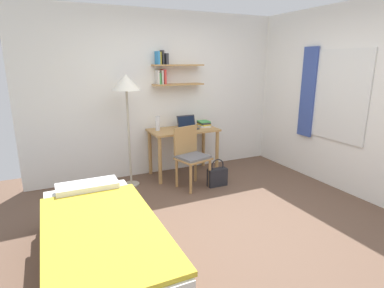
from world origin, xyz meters
name	(u,v)px	position (x,y,z in m)	size (l,w,h in m)	color
ground_plane	(227,222)	(0.00, 0.00, 0.00)	(5.28, 5.28, 0.00)	brown
wall_back	(164,94)	(0.00, 2.02, 1.31)	(4.40, 0.27, 2.60)	white
wall_right	(358,101)	(2.02, 0.03, 1.30)	(0.10, 4.40, 2.60)	white
bed	(102,245)	(-1.46, -0.24, 0.24)	(0.94, 2.05, 0.54)	#B2844C
desk	(183,138)	(0.19, 1.70, 0.63)	(1.08, 0.58, 0.77)	#B2844C
desk_chair	(191,154)	(0.08, 1.19, 0.50)	(0.52, 0.49, 0.90)	#B2844C
standing_lamp	(126,88)	(-0.72, 1.60, 1.45)	(0.40, 0.40, 1.65)	#B2A893
laptop	(187,125)	(0.27, 1.71, 0.82)	(0.32, 0.22, 0.21)	#2D2D33
water_bottle	(158,123)	(-0.21, 1.78, 0.88)	(0.07, 0.07, 0.23)	silver
book_stack	(204,124)	(0.59, 1.75, 0.81)	(0.20, 0.26, 0.09)	silver
handbag	(217,176)	(0.45, 1.02, 0.15)	(0.30, 0.12, 0.42)	#232328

